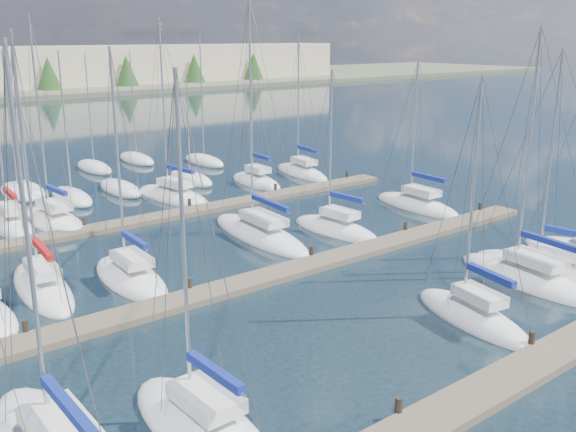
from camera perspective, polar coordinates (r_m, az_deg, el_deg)
ground at (r=73.23m, az=-22.94°, el=4.72°), size 400.00×400.00×0.00m
dock_near at (r=25.27m, az=17.63°, el=-14.38°), size 44.00×1.93×1.10m
dock_mid at (r=34.09m, az=-2.10°, el=-5.50°), size 44.00×1.93×1.10m
dock_far at (r=45.59m, az=-12.55°, el=-0.33°), size 44.00×1.93×1.10m
sailboat_c at (r=22.39m, az=-7.71°, el=-17.88°), size 2.96×7.41×12.40m
sailboat_d at (r=30.68m, az=16.05°, el=-8.59°), size 3.43×7.24×11.68m
sailboat_n at (r=47.34m, az=-23.43°, el=-0.62°), size 2.84×7.82×13.93m
sailboat_p at (r=51.76m, az=-10.15°, el=1.77°), size 3.89×8.92×14.53m
sailboat_o at (r=47.07m, az=-20.10°, el=-0.37°), size 3.34×7.95×14.55m
sailboat_q at (r=56.13m, az=-2.85°, el=3.09°), size 2.84×6.95×10.23m
sailboat_m at (r=49.17m, az=11.39°, el=0.95°), size 3.06×8.30×11.48m
sailboat_i at (r=35.03m, az=-20.98°, el=-5.93°), size 3.06×8.44×13.56m
sailboat_k at (r=41.34m, az=-2.54°, el=-1.58°), size 3.68×10.66×15.55m
sailboat_j at (r=35.01m, az=-13.81°, el=-5.34°), size 3.02×7.64×12.76m
sailboat_r at (r=59.73m, az=1.23°, el=3.90°), size 3.42×8.27×13.22m
sailboat_l at (r=42.42m, az=4.27°, el=-1.16°), size 2.88×7.37×11.20m
sailboat_e at (r=36.20m, az=20.49°, el=-5.19°), size 3.80×8.94×13.72m
sailboat_f at (r=37.81m, az=22.39°, el=-4.51°), size 3.59×9.08×12.65m
distant_boats at (r=56.68m, az=-22.66°, el=2.11°), size 36.93×20.75×13.30m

